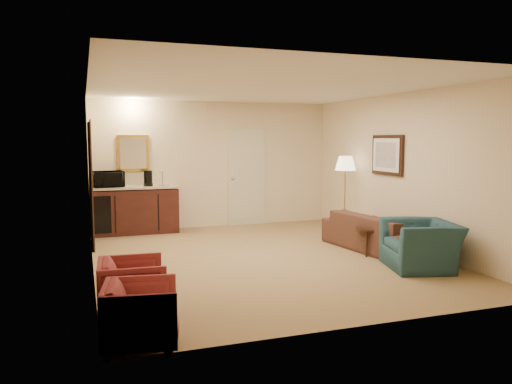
# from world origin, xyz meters

# --- Properties ---
(ground) EXTENTS (6.00, 6.00, 0.00)m
(ground) POSITION_xyz_m (0.00, 0.00, 0.00)
(ground) COLOR #947F4B
(ground) RESTS_ON ground
(room_walls) EXTENTS (5.02, 6.01, 2.61)m
(room_walls) POSITION_xyz_m (-0.10, 0.77, 1.72)
(room_walls) COLOR beige
(room_walls) RESTS_ON ground
(wetbar_cabinet) EXTENTS (1.64, 0.58, 0.92)m
(wetbar_cabinet) POSITION_xyz_m (-1.65, 2.72, 0.46)
(wetbar_cabinet) COLOR #3E1513
(wetbar_cabinet) RESTS_ON ground
(sofa) EXTENTS (0.87, 2.14, 0.81)m
(sofa) POSITION_xyz_m (1.95, -0.16, 0.41)
(sofa) COLOR black
(sofa) RESTS_ON ground
(teal_armchair) EXTENTS (0.91, 1.16, 0.90)m
(teal_armchair) POSITION_xyz_m (1.90, -1.33, 0.45)
(teal_armchair) COLOR #1E3F4B
(teal_armchair) RESTS_ON ground
(rose_chair_near) EXTENTS (0.65, 0.69, 0.68)m
(rose_chair_near) POSITION_xyz_m (-2.15, -2.00, 0.34)
(rose_chair_near) COLOR maroon
(rose_chair_near) RESTS_ON ground
(rose_chair_far) EXTENTS (0.68, 0.71, 0.65)m
(rose_chair_far) POSITION_xyz_m (-2.15, -2.80, 0.32)
(rose_chair_far) COLOR maroon
(rose_chair_far) RESTS_ON ground
(coffee_table) EXTENTS (0.82, 0.61, 0.44)m
(coffee_table) POSITION_xyz_m (1.80, -0.38, 0.22)
(coffee_table) COLOR black
(coffee_table) RESTS_ON ground
(floor_lamp) EXTENTS (0.50, 0.50, 1.51)m
(floor_lamp) POSITION_xyz_m (2.20, 1.40, 0.76)
(floor_lamp) COLOR #B7853D
(floor_lamp) RESTS_ON ground
(waste_bin) EXTENTS (0.22, 0.22, 0.27)m
(waste_bin) POSITION_xyz_m (-1.00, 2.65, 0.13)
(waste_bin) COLOR black
(waste_bin) RESTS_ON ground
(microwave) EXTENTS (0.59, 0.38, 0.37)m
(microwave) POSITION_xyz_m (-2.15, 2.71, 1.11)
(microwave) COLOR black
(microwave) RESTS_ON wetbar_cabinet
(coffee_maker) EXTENTS (0.19, 0.19, 0.30)m
(coffee_maker) POSITION_xyz_m (-1.41, 2.67, 1.07)
(coffee_maker) COLOR black
(coffee_maker) RESTS_ON wetbar_cabinet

